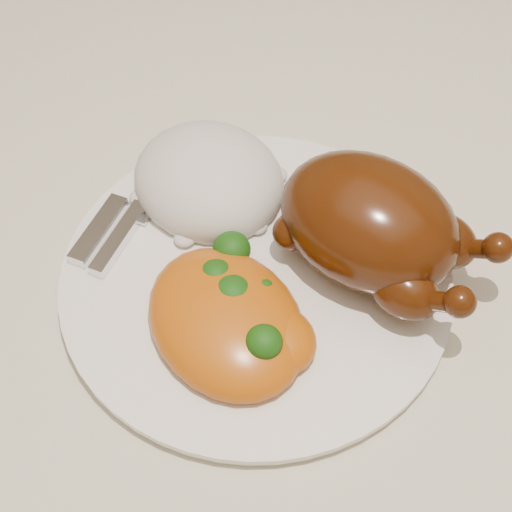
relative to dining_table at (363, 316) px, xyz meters
The scene contains 7 objects.
dining_table is the anchor object (origin of this frame).
tablecloth 0.07m from the dining_table, ahead, with size 1.73×1.03×0.18m.
dinner_plate 0.15m from the dining_table, 120.17° to the right, with size 0.28×0.28×0.01m, color white.
roast_chicken 0.16m from the dining_table, 80.75° to the right, with size 0.16×0.11×0.09m.
rice_mound 0.19m from the dining_table, 159.15° to the right, with size 0.14×0.13×0.07m.
mac_and_cheese 0.19m from the dining_table, 104.38° to the right, with size 0.16×0.14×0.05m.
cutlery 0.23m from the dining_table, 144.68° to the right, with size 0.06×0.16×0.01m.
Camera 1 is at (0.15, -0.32, 1.21)m, focal length 50.00 mm.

